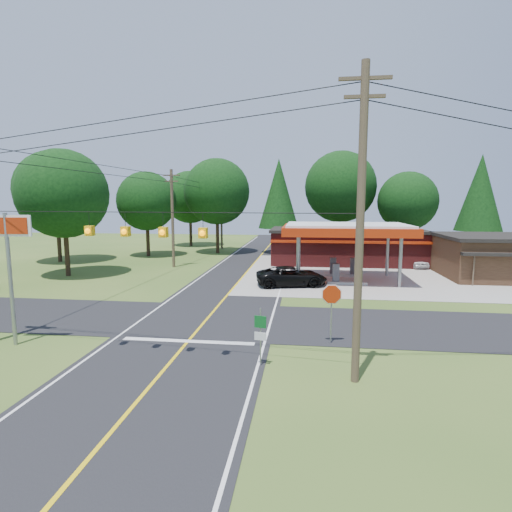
# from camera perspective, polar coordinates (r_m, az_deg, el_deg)

# --- Properties ---
(ground) EXTENTS (120.00, 120.00, 0.00)m
(ground) POSITION_cam_1_polar(r_m,az_deg,el_deg) (23.32, -7.11, -9.06)
(ground) COLOR #34531D
(ground) RESTS_ON ground
(main_highway) EXTENTS (8.00, 120.00, 0.02)m
(main_highway) POSITION_cam_1_polar(r_m,az_deg,el_deg) (23.32, -7.11, -9.04)
(main_highway) COLOR black
(main_highway) RESTS_ON ground
(cross_road) EXTENTS (70.00, 7.00, 0.02)m
(cross_road) POSITION_cam_1_polar(r_m,az_deg,el_deg) (23.32, -7.11, -9.03)
(cross_road) COLOR black
(cross_road) RESTS_ON ground
(lane_center_yellow) EXTENTS (0.15, 110.00, 0.00)m
(lane_center_yellow) POSITION_cam_1_polar(r_m,az_deg,el_deg) (23.32, -7.11, -9.00)
(lane_center_yellow) COLOR yellow
(lane_center_yellow) RESTS_ON main_highway
(gas_canopy) EXTENTS (10.60, 7.40, 4.88)m
(gas_canopy) POSITION_cam_1_polar(r_m,az_deg,el_deg) (34.89, 12.75, 3.51)
(gas_canopy) COLOR gray
(gas_canopy) RESTS_ON ground
(convenience_store) EXTENTS (16.40, 7.55, 3.80)m
(convenience_store) POSITION_cam_1_polar(r_m,az_deg,el_deg) (45.09, 12.70, 1.42)
(convenience_store) COLOR maroon
(convenience_store) RESTS_ON ground
(utility_pole_near_right) EXTENTS (1.80, 0.30, 11.50)m
(utility_pole_near_right) POSITION_cam_1_polar(r_m,az_deg,el_deg) (14.78, 14.66, 4.55)
(utility_pole_near_right) COLOR #473828
(utility_pole_near_right) RESTS_ON ground
(utility_pole_far_left) EXTENTS (1.80, 0.30, 10.00)m
(utility_pole_far_left) POSITION_cam_1_polar(r_m,az_deg,el_deg) (41.92, -11.85, 5.49)
(utility_pole_far_left) COLOR #473828
(utility_pole_far_left) RESTS_ON ground
(utility_pole_north) EXTENTS (0.30, 0.30, 9.50)m
(utility_pole_north) POSITION_cam_1_polar(r_m,az_deg,el_deg) (57.94, -4.95, 5.75)
(utility_pole_north) COLOR #473828
(utility_pole_north) RESTS_ON ground
(overhead_beacons) EXTENTS (17.04, 2.04, 1.03)m
(overhead_beacons) POSITION_cam_1_polar(r_m,az_deg,el_deg) (16.96, -15.75, 5.75)
(overhead_beacons) COLOR black
(overhead_beacons) RESTS_ON ground
(treeline_backdrop) EXTENTS (70.27, 51.59, 13.30)m
(treeline_backdrop) POSITION_cam_1_polar(r_m,az_deg,el_deg) (45.89, 1.18, 8.69)
(treeline_backdrop) COLOR #332316
(treeline_backdrop) RESTS_ON ground
(suv_car) EXTENTS (6.73, 6.73, 1.57)m
(suv_car) POSITION_cam_1_polar(r_m,az_deg,el_deg) (32.20, 5.09, -2.92)
(suv_car) COLOR black
(suv_car) RESTS_ON ground
(sedan_car) EXTENTS (4.26, 4.26, 1.34)m
(sedan_car) POSITION_cam_1_polar(r_m,az_deg,el_deg) (44.55, 21.90, -0.64)
(sedan_car) COLOR white
(sedan_car) RESTS_ON ground
(big_stop_sign) EXTENTS (2.31, 0.36, 6.23)m
(big_stop_sign) POSITION_cam_1_polar(r_m,az_deg,el_deg) (21.56, -31.94, 0.84)
(big_stop_sign) COLOR gray
(big_stop_sign) RESTS_ON ground
(octagonal_stop_sign) EXTENTS (0.99, 0.15, 2.91)m
(octagonal_stop_sign) POSITION_cam_1_polar(r_m,az_deg,el_deg) (19.20, 10.75, -6.02)
(octagonal_stop_sign) COLOR gray
(octagonal_stop_sign) RESTS_ON ground
(route_sign_post) EXTENTS (0.50, 0.13, 2.44)m
(route_sign_post) POSITION_cam_1_polar(r_m,az_deg,el_deg) (16.56, 0.63, -10.75)
(route_sign_post) COLOR gray
(route_sign_post) RESTS_ON ground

